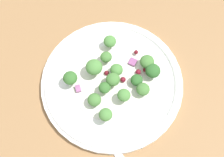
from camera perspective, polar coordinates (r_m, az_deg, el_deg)
name	(u,v)px	position (r cm, az deg, el deg)	size (l,w,h in cm)	color
ground_plane	(102,87)	(57.19, -1.81, -1.58)	(180.00, 180.00, 2.00)	olive
plate	(112,83)	(55.49, 0.00, -0.75)	(25.21, 25.21, 1.70)	white
dressing_pool	(112,82)	(55.08, 0.00, -0.57)	(14.62, 14.62, 0.20)	white
broccoli_floret_0	(137,80)	(54.03, 4.52, -0.30)	(2.13, 2.13, 2.15)	#ADD18E
broccoli_floret_1	(94,100)	(52.31, -3.24, -3.93)	(2.32, 2.32, 2.35)	#8EB77A
broccoli_floret_2	(147,62)	(55.23, 6.43, 3.04)	(2.57, 2.57, 2.61)	#9EC684
broccoli_floret_3	(124,95)	(52.15, 2.19, -3.08)	(2.24, 2.24, 2.27)	#9EC684
broccoli_floret_4	(94,67)	(53.82, -3.33, 2.05)	(2.92, 2.92, 2.95)	#ADD18E
broccoli_floret_5	(105,88)	(52.90, -1.37, -1.71)	(2.05, 2.05, 2.08)	#ADD18E
broccoli_floret_6	(143,89)	(53.25, 5.68, -1.99)	(2.32, 2.32, 2.35)	#9EC684
broccoli_floret_7	(113,79)	(53.12, 0.17, -0.18)	(2.42, 2.42, 2.45)	#9EC684
broccoli_floret_8	(118,71)	(54.43, 1.03, 1.35)	(2.23, 2.23, 2.26)	#ADD18E
broccoli_floret_9	(106,57)	(55.47, -1.10, 3.94)	(2.07, 2.07, 2.10)	#9EC684
broccoli_floret_10	(70,78)	(53.63, -7.65, 0.07)	(2.47, 2.47, 2.50)	#8EB77A
broccoli_floret_11	(106,115)	(50.92, -1.17, -6.64)	(2.23, 2.23, 2.25)	#9EC684
broccoli_floret_12	(110,42)	(56.68, -0.40, 6.78)	(2.32, 2.32, 2.35)	#8EB77A
broccoli_floret_13	(153,71)	(54.56, 7.48, 1.39)	(2.64, 2.64, 2.67)	#ADD18E
cranberry_0	(123,80)	(54.74, 2.03, -0.20)	(0.98, 0.98, 0.98)	maroon
cranberry_1	(138,72)	(55.46, 4.81, 1.19)	(0.97, 0.97, 0.97)	maroon
cranberry_2	(146,70)	(55.55, 6.17, 1.63)	(0.95, 0.95, 0.95)	maroon
cranberry_3	(136,52)	(56.86, 4.43, 4.83)	(0.78, 0.78, 0.78)	maroon
cranberry_4	(107,73)	(55.35, -1.00, 1.01)	(0.88, 0.88, 0.88)	maroon
onion_bit_0	(78,88)	(54.32, -6.23, -1.83)	(0.91, 1.26, 0.42)	#A35B93
onion_bit_1	(134,64)	(56.33, 4.06, 2.68)	(1.27, 1.35, 0.56)	#934C84
onion_bit_2	(143,87)	(54.73, 5.63, -1.47)	(0.83, 0.92, 0.54)	#934C84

